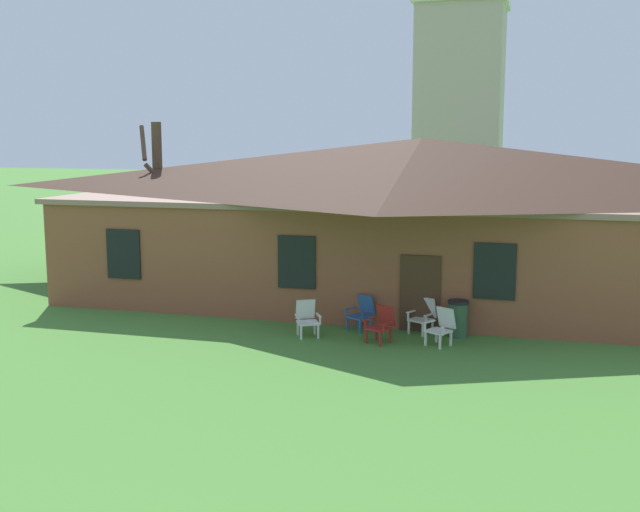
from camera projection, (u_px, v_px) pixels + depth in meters
name	position (u px, v px, depth m)	size (l,w,h in m)	color
brick_building	(420.00, 216.00, 25.82)	(22.75, 10.40, 5.20)	brown
dome_tower	(460.00, 79.00, 44.92)	(5.18, 5.18, 18.56)	#BCB29E
lawn_chair_by_porch	(307.00, 317.00, 20.71)	(0.82, 0.86, 0.96)	silver
lawn_chair_near_door	(362.00, 312.00, 21.33)	(0.82, 0.85, 0.96)	#2D5693
lawn_chair_left_end	(381.00, 323.00, 20.07)	(0.80, 0.84, 0.96)	maroon
lawn_chair_middle	(424.00, 315.00, 20.99)	(0.81, 0.85, 0.96)	silver
lawn_chair_right_end	(441.00, 326.00, 19.80)	(0.83, 0.86, 0.96)	silver
bare_tree_beside_building	(158.00, 197.00, 28.43)	(1.59, 1.44, 5.76)	brown
trash_bin	(458.00, 318.00, 20.62)	(0.56, 0.56, 0.98)	#335638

